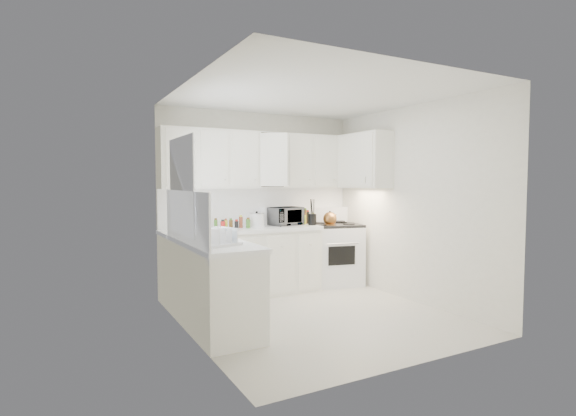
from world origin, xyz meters
TOP-DOWN VIEW (x-y plane):
  - floor at (0.00, 0.00)m, footprint 3.20×3.20m
  - ceiling at (0.00, 0.00)m, footprint 3.20×3.20m
  - wall_back at (0.00, 1.60)m, footprint 3.00×0.00m
  - wall_front at (0.00, -1.60)m, footprint 3.00×0.00m
  - wall_left at (-1.50, 0.00)m, footprint 0.00×3.20m
  - wall_right at (1.50, 0.00)m, footprint 0.00×3.20m
  - window_blinds at (-1.48, 0.35)m, footprint 0.06×0.96m
  - lower_cabinets_back at (-0.39, 1.30)m, footprint 2.22×0.60m
  - lower_cabinets_left at (-1.20, 0.20)m, footprint 0.60×1.60m
  - countertop_back at (-0.39, 1.29)m, footprint 2.24×0.64m
  - countertop_left at (-1.19, 0.20)m, footprint 0.64×1.62m
  - backsplash_back at (0.00, 1.59)m, footprint 2.98×0.02m
  - backsplash_left at (-1.49, 0.20)m, footprint 0.02×1.60m
  - upper_cabinets_back at (0.00, 1.44)m, footprint 3.00×0.33m
  - upper_cabinets_right at (1.33, 0.82)m, footprint 0.33×0.90m
  - sink at (-1.19, 0.55)m, footprint 0.42×0.38m
  - stove at (1.11, 1.26)m, footprint 0.90×0.80m
  - tea_kettle at (0.93, 1.10)m, footprint 0.28×0.25m
  - frying_pan at (1.29, 1.42)m, footprint 0.27×0.42m
  - microwave at (0.33, 1.39)m, footprint 0.52×0.36m
  - rice_cooker at (-0.15, 1.36)m, footprint 0.24×0.24m
  - paper_towel at (0.03, 1.52)m, footprint 0.12×0.12m
  - utensil_crock at (0.68, 1.20)m, footprint 0.15×0.15m
  - dish_rack at (-1.24, -0.14)m, footprint 0.44×0.38m
  - spice_left_0 at (-0.85, 1.42)m, footprint 0.06×0.06m
  - spice_left_1 at (-0.78, 1.33)m, footprint 0.06×0.06m
  - spice_left_2 at (-0.70, 1.42)m, footprint 0.06×0.06m
  - spice_left_3 at (-0.62, 1.33)m, footprint 0.06×0.06m
  - spice_left_4 at (-0.55, 1.42)m, footprint 0.06×0.06m
  - spice_left_5 at (-0.47, 1.33)m, footprint 0.06×0.06m
  - spice_left_6 at (-0.40, 1.42)m, footprint 0.06×0.06m
  - spice_left_7 at (-0.32, 1.33)m, footprint 0.06×0.06m
  - sauce_right_0 at (0.58, 1.46)m, footprint 0.06×0.06m
  - sauce_right_1 at (0.64, 1.40)m, footprint 0.06×0.06m
  - sauce_right_2 at (0.69, 1.46)m, footprint 0.06×0.06m
  - sauce_right_3 at (0.74, 1.40)m, footprint 0.06×0.06m
  - sauce_right_4 at (0.80, 1.46)m, footprint 0.06×0.06m

SIDE VIEW (x-z plane):
  - floor at x=0.00m, z-range 0.00..0.00m
  - lower_cabinets_back at x=-0.39m, z-range 0.00..0.90m
  - lower_cabinets_left at x=-1.20m, z-range 0.00..0.90m
  - stove at x=1.11m, z-range 0.00..1.20m
  - countertop_back at x=-0.39m, z-range 0.90..0.95m
  - countertop_left at x=-1.19m, z-range 0.90..0.95m
  - frying_pan at x=1.29m, z-range 0.95..0.98m
  - spice_left_0 at x=-0.85m, z-range 0.95..1.08m
  - spice_left_1 at x=-0.78m, z-range 0.95..1.08m
  - spice_left_2 at x=-0.70m, z-range 0.95..1.08m
  - spice_left_3 at x=-0.62m, z-range 0.95..1.08m
  - spice_left_4 at x=-0.55m, z-range 0.95..1.08m
  - spice_left_5 at x=-0.47m, z-range 0.95..1.08m
  - spice_left_6 at x=-0.40m, z-range 0.95..1.08m
  - spice_left_7 at x=-0.32m, z-range 0.95..1.08m
  - sauce_right_0 at x=0.58m, z-range 0.95..1.14m
  - sauce_right_1 at x=0.64m, z-range 0.95..1.14m
  - sauce_right_2 at x=0.69m, z-range 0.95..1.14m
  - sauce_right_3 at x=0.74m, z-range 0.95..1.14m
  - sauce_right_4 at x=0.80m, z-range 0.95..1.14m
  - dish_rack at x=-1.24m, z-range 0.95..1.16m
  - tea_kettle at x=0.93m, z-range 0.94..1.17m
  - rice_cooker at x=-0.15m, z-range 0.95..1.17m
  - sink at x=-1.19m, z-range 0.92..1.22m
  - paper_towel at x=0.03m, z-range 0.95..1.22m
  - microwave at x=0.33m, z-range 0.95..1.28m
  - utensil_crock at x=0.68m, z-range 0.95..1.35m
  - backsplash_back at x=0.00m, z-range 0.95..1.50m
  - backsplash_left at x=-1.49m, z-range 0.95..1.50m
  - wall_back at x=0.00m, z-range -0.20..2.80m
  - wall_front at x=0.00m, z-range -0.20..2.80m
  - wall_left at x=-1.50m, z-range -0.30..2.90m
  - wall_right at x=1.50m, z-range -0.30..2.90m
  - upper_cabinets_back at x=0.00m, z-range 1.10..1.90m
  - upper_cabinets_right at x=1.33m, z-range 1.10..1.90m
  - window_blinds at x=-1.48m, z-range 1.02..2.08m
  - ceiling at x=0.00m, z-range 2.60..2.60m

